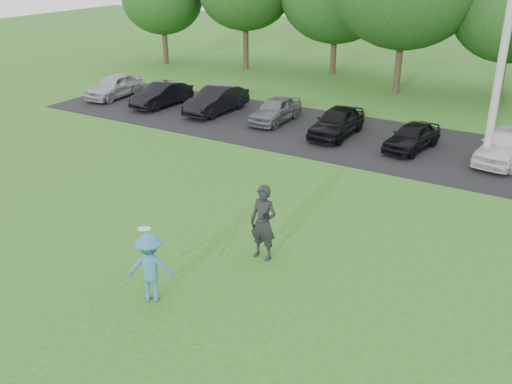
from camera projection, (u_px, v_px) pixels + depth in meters
ground at (178, 295)px, 13.17m from camera, size 100.00×100.00×0.00m
parking_lot at (375, 142)px, 23.37m from camera, size 32.00×6.50×0.03m
utility_pole at (507, 30)px, 18.96m from camera, size 0.28×0.28×9.62m
frisbee_player at (151, 267)px, 12.72m from camera, size 1.23×1.05×1.99m
camera_bystander at (263, 223)px, 14.38m from camera, size 0.74×0.50×2.00m
parked_cars at (384, 128)px, 23.05m from camera, size 30.57×4.25×1.24m
tree_row at (481, 0)px, 28.37m from camera, size 42.39×9.85×8.64m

